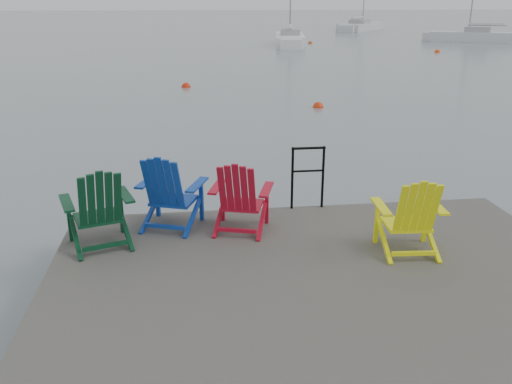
{
  "coord_description": "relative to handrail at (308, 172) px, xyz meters",
  "views": [
    {
      "loc": [
        -1.38,
        -4.66,
        3.31
      ],
      "look_at": [
        -0.51,
        2.22,
        0.85
      ],
      "focal_mm": 38.0,
      "sensor_mm": 36.0,
      "label": 1
    }
  ],
  "objects": [
    {
      "name": "ground",
      "position": [
        -0.25,
        -2.45,
        -1.04
      ],
      "size": [
        400.0,
        400.0,
        0.0
      ],
      "primitive_type": "plane",
      "color": "slate",
      "rests_on": "ground"
    },
    {
      "name": "dock",
      "position": [
        -0.25,
        -2.45,
        -0.69
      ],
      "size": [
        6.0,
        5.0,
        1.4
      ],
      "color": "#302E2B",
      "rests_on": "ground"
    },
    {
      "name": "handrail",
      "position": [
        0.0,
        0.0,
        0.0
      ],
      "size": [
        0.48,
        0.04,
        0.9
      ],
      "color": "black",
      "rests_on": "dock"
    },
    {
      "name": "chair_green",
      "position": [
        -2.73,
        -0.97,
        -0.04
      ],
      "size": [
        0.95,
        0.9,
        1.0
      ],
      "rotation": [
        0.0,
        0.0,
        0.31
      ],
      "color": "#09361E",
      "rests_on": "dock"
    },
    {
      "name": "chair_blue",
      "position": [
        -1.92,
        -0.47,
        -0.04
      ],
      "size": [
        0.96,
        0.91,
        1.0
      ],
      "rotation": [
        0.0,
        0.0,
        -0.35
      ],
      "color": "#0F389C",
      "rests_on": "dock"
    },
    {
      "name": "chair_red",
      "position": [
        -1.03,
        -0.71,
        -0.06
      ],
      "size": [
        0.89,
        0.85,
        0.95
      ],
      "rotation": [
        0.0,
        0.0,
        -0.29
      ],
      "color": "#AF0C22",
      "rests_on": "dock"
    },
    {
      "name": "chair_yellow",
      "position": [
        0.86,
        -1.6,
        -0.06
      ],
      "size": [
        0.8,
        0.75,
        0.96
      ],
      "rotation": [
        0.0,
        0.0,
        -0.07
      ],
      "color": "#FCFF0E",
      "rests_on": "dock"
    },
    {
      "name": "sailboat_near",
      "position": [
        6.48,
        36.17,
        -0.69
      ],
      "size": [
        3.47,
        8.45,
        11.36
      ],
      "rotation": [
        0.0,
        0.0,
        -0.17
      ],
      "color": "white",
      "rests_on": "ground"
    },
    {
      "name": "sailboat_mid",
      "position": [
        18.8,
        56.97,
        -0.69
      ],
      "size": [
        7.83,
        9.59,
        13.5
      ],
      "rotation": [
        0.0,
        0.0,
        -0.61
      ],
      "color": "silver",
      "rests_on": "ground"
    },
    {
      "name": "sailboat_far",
      "position": [
        22.34,
        37.45,
        -0.69
      ],
      "size": [
        6.76,
        5.04,
        9.63
      ],
      "rotation": [
        0.0,
        0.0,
        1.03
      ],
      "color": "silver",
      "rests_on": "ground"
    },
    {
      "name": "buoy_a",
      "position": [
        2.6,
        10.15,
        -1.04
      ],
      "size": [
        0.35,
        0.35,
        0.35
      ],
      "primitive_type": "sphere",
      "color": "red",
      "rests_on": "ground"
    },
    {
      "name": "buoy_b",
      "position": [
        -1.69,
        15.09,
        -1.04
      ],
      "size": [
        0.37,
        0.37,
        0.37
      ],
      "primitive_type": "sphere",
      "color": "red",
      "rests_on": "ground"
    },
    {
      "name": "buoy_c",
      "position": [
        15.2,
        28.61,
        -1.04
      ],
      "size": [
        0.39,
        0.39,
        0.39
      ],
      "primitive_type": "sphere",
      "color": "#F5430E",
      "rests_on": "ground"
    },
    {
      "name": "buoy_d",
      "position": [
        8.44,
        37.55,
        -1.04
      ],
      "size": [
        0.36,
        0.36,
        0.36
      ],
      "primitive_type": "sphere",
      "color": "#BD3E0B",
      "rests_on": "ground"
    }
  ]
}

